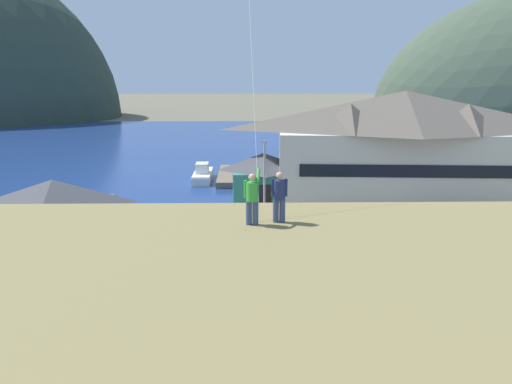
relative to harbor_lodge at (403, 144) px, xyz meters
name	(u,v)px	position (x,y,z in m)	size (l,w,h in m)	color
ground_plane	(265,300)	(-13.57, -20.33, -5.48)	(600.00, 600.00, 0.00)	#66604C
parking_lot_pad	(262,263)	(-13.57, -15.33, -5.43)	(40.00, 20.00, 0.10)	slate
bay_water	(252,143)	(-13.57, 39.67, -5.47)	(360.00, 84.00, 0.03)	navy
harbor_lodge	(403,144)	(0.00, 0.00, 0.00)	(24.82, 10.39, 10.35)	beige
storage_shed_near_lot	(56,216)	(-27.11, -13.46, -2.80)	(8.12, 6.07, 5.16)	#474C56
storage_shed_waterside	(263,176)	(-12.98, 0.13, -3.06)	(6.41, 5.28, 4.66)	#338475
wharf_dock	(232,176)	(-16.25, 10.27, -5.13)	(3.20, 10.34, 0.70)	#70604C
moored_boat_wharfside	(203,175)	(-19.56, 9.09, -4.76)	(1.99, 6.21, 2.16)	silver
parked_car_mid_row_near	(367,236)	(-6.35, -13.14, -4.42)	(4.36, 2.37, 1.82)	#236633
parked_car_mid_row_far	(283,245)	(-12.20, -14.69, -4.42)	(4.34, 2.34, 1.82)	slate
parked_car_back_row_left	(154,275)	(-19.63, -19.32, -4.42)	(4.33, 2.31, 1.82)	navy
parked_car_lone_by_shed	(368,276)	(-7.99, -19.72, -4.42)	(4.30, 2.25, 1.82)	#236633
parked_car_front_row_silver	(41,276)	(-25.75, -19.37, -4.42)	(4.30, 2.24, 1.82)	navy
parked_car_front_row_red	(202,236)	(-17.60, -12.97, -4.42)	(4.21, 2.07, 1.82)	navy
parked_car_back_row_right	(476,277)	(-2.13, -19.87, -4.42)	(4.26, 2.17, 1.82)	navy
parking_light_pole	(264,182)	(-13.26, -9.78, -1.34)	(0.24, 0.78, 7.02)	#ADADB2
person_kite_flyer	(252,197)	(-14.36, -28.23, 2.28)	(0.56, 0.64, 1.86)	#384770
person_companion	(279,195)	(-13.44, -27.96, 2.26)	(0.55, 0.40, 1.74)	#384770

